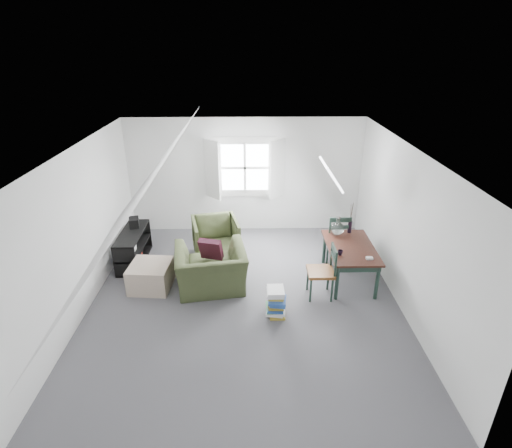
{
  "coord_description": "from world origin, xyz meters",
  "views": [
    {
      "loc": [
        0.09,
        -5.49,
        3.91
      ],
      "look_at": [
        0.2,
        0.6,
        1.1
      ],
      "focal_mm": 28.0,
      "sensor_mm": 36.0,
      "label": 1
    }
  ],
  "objects_px": {
    "armchair_near": "(212,288)",
    "armchair_far": "(217,256)",
    "magazine_stack": "(276,302)",
    "ottoman": "(151,276)",
    "dining_table": "(350,251)",
    "dining_chair_far": "(337,236)",
    "dining_chair_near": "(323,271)",
    "media_shelf": "(133,249)"
  },
  "relations": [
    {
      "from": "armchair_near",
      "to": "dining_table",
      "type": "relative_size",
      "value": 0.87
    },
    {
      "from": "armchair_near",
      "to": "dining_chair_near",
      "type": "xyz_separation_m",
      "value": [
        1.86,
        -0.25,
        0.48
      ]
    },
    {
      "from": "dining_table",
      "to": "dining_chair_far",
      "type": "relative_size",
      "value": 1.37
    },
    {
      "from": "armchair_far",
      "to": "ottoman",
      "type": "xyz_separation_m",
      "value": [
        -1.04,
        -1.08,
        0.22
      ]
    },
    {
      "from": "dining_chair_near",
      "to": "media_shelf",
      "type": "height_order",
      "value": "dining_chair_near"
    },
    {
      "from": "dining_table",
      "to": "dining_chair_far",
      "type": "bearing_deg",
      "value": 100.4
    },
    {
      "from": "armchair_far",
      "to": "dining_chair_far",
      "type": "height_order",
      "value": "dining_chair_far"
    },
    {
      "from": "dining_table",
      "to": "media_shelf",
      "type": "height_order",
      "value": "dining_table"
    },
    {
      "from": "ottoman",
      "to": "media_shelf",
      "type": "xyz_separation_m",
      "value": [
        -0.53,
        0.87,
        0.06
      ]
    },
    {
      "from": "ottoman",
      "to": "dining_chair_far",
      "type": "relative_size",
      "value": 0.68
    },
    {
      "from": "dining_chair_far",
      "to": "magazine_stack",
      "type": "xyz_separation_m",
      "value": [
        -1.26,
        -1.7,
        -0.28
      ]
    },
    {
      "from": "armchair_near",
      "to": "armchair_far",
      "type": "height_order",
      "value": "armchair_far"
    },
    {
      "from": "media_shelf",
      "to": "dining_chair_near",
      "type": "bearing_deg",
      "value": -22.7
    },
    {
      "from": "ottoman",
      "to": "dining_table",
      "type": "relative_size",
      "value": 0.5
    },
    {
      "from": "ottoman",
      "to": "magazine_stack",
      "type": "bearing_deg",
      "value": -20.79
    },
    {
      "from": "armchair_near",
      "to": "magazine_stack",
      "type": "height_order",
      "value": "magazine_stack"
    },
    {
      "from": "ottoman",
      "to": "magazine_stack",
      "type": "xyz_separation_m",
      "value": [
        2.11,
        -0.8,
        0.0
      ]
    },
    {
      "from": "armchair_far",
      "to": "ottoman",
      "type": "relative_size",
      "value": 1.3
    },
    {
      "from": "armchair_near",
      "to": "dining_chair_far",
      "type": "relative_size",
      "value": 1.19
    },
    {
      "from": "dining_chair_near",
      "to": "media_shelf",
      "type": "xyz_separation_m",
      "value": [
        -3.43,
        1.17,
        -0.2
      ]
    },
    {
      "from": "dining_chair_near",
      "to": "media_shelf",
      "type": "relative_size",
      "value": 0.76
    },
    {
      "from": "media_shelf",
      "to": "armchair_near",
      "type": "bearing_deg",
      "value": -34.11
    },
    {
      "from": "dining_chair_far",
      "to": "armchair_far",
      "type": "bearing_deg",
      "value": 7.61
    },
    {
      "from": "dining_table",
      "to": "media_shelf",
      "type": "relative_size",
      "value": 1.1
    },
    {
      "from": "ottoman",
      "to": "magazine_stack",
      "type": "height_order",
      "value": "magazine_stack"
    },
    {
      "from": "armchair_far",
      "to": "media_shelf",
      "type": "relative_size",
      "value": 0.72
    },
    {
      "from": "dining_chair_near",
      "to": "magazine_stack",
      "type": "distance_m",
      "value": 0.97
    },
    {
      "from": "dining_chair_far",
      "to": "armchair_near",
      "type": "bearing_deg",
      "value": 34.34
    },
    {
      "from": "armchair_near",
      "to": "magazine_stack",
      "type": "distance_m",
      "value": 1.32
    },
    {
      "from": "ottoman",
      "to": "dining_chair_far",
      "type": "bearing_deg",
      "value": 14.84
    },
    {
      "from": "ottoman",
      "to": "dining_chair_near",
      "type": "height_order",
      "value": "dining_chair_near"
    },
    {
      "from": "magazine_stack",
      "to": "media_shelf",
      "type": "bearing_deg",
      "value": 147.7
    },
    {
      "from": "dining_chair_near",
      "to": "dining_chair_far",
      "type": "bearing_deg",
      "value": 174.68
    },
    {
      "from": "armchair_near",
      "to": "armchair_far",
      "type": "xyz_separation_m",
      "value": [
        -0.0,
        1.13,
        0.0
      ]
    },
    {
      "from": "magazine_stack",
      "to": "armchair_far",
      "type": "bearing_deg",
      "value": 119.51
    },
    {
      "from": "armchair_far",
      "to": "magazine_stack",
      "type": "height_order",
      "value": "magazine_stack"
    },
    {
      "from": "armchair_near",
      "to": "magazine_stack",
      "type": "relative_size",
      "value": 2.58
    },
    {
      "from": "dining_chair_far",
      "to": "media_shelf",
      "type": "xyz_separation_m",
      "value": [
        -3.9,
        -0.03,
        -0.23
      ]
    },
    {
      "from": "dining_table",
      "to": "media_shelf",
      "type": "distance_m",
      "value": 4.05
    },
    {
      "from": "dining_table",
      "to": "dining_chair_far",
      "type": "height_order",
      "value": "dining_chair_far"
    },
    {
      "from": "armchair_near",
      "to": "media_shelf",
      "type": "distance_m",
      "value": 1.84
    },
    {
      "from": "dining_chair_far",
      "to": "ottoman",
      "type": "bearing_deg",
      "value": 27.04
    }
  ]
}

